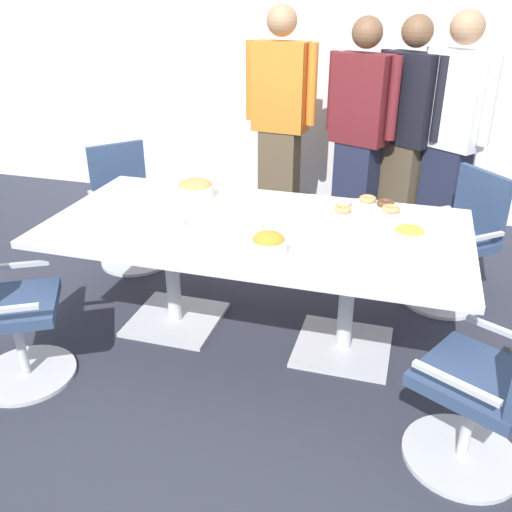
% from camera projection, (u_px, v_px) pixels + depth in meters
% --- Properties ---
extents(ground_plane, '(10.00, 10.00, 0.01)m').
position_uv_depth(ground_plane, '(256.00, 335.00, 3.54)').
color(ground_plane, '#2D303D').
extents(back_wall, '(8.00, 0.10, 2.80)m').
position_uv_depth(back_wall, '(332.00, 58.00, 4.99)').
color(back_wall, white).
rests_on(back_wall, ground).
extents(conference_table, '(2.40, 1.20, 0.75)m').
position_uv_depth(conference_table, '(256.00, 244.00, 3.26)').
color(conference_table, silver).
rests_on(conference_table, ground).
extents(office_chair_0, '(0.73, 0.73, 0.91)m').
position_uv_depth(office_chair_0, '(487.00, 394.00, 2.40)').
color(office_chair_0, silver).
rests_on(office_chair_0, ground).
extents(office_chair_1, '(0.76, 0.76, 0.91)m').
position_uv_depth(office_chair_1, '(455.00, 247.00, 3.75)').
color(office_chair_1, silver).
rests_on(office_chair_1, ground).
extents(office_chair_2, '(0.76, 0.76, 0.91)m').
position_uv_depth(office_chair_2, '(129.00, 212.00, 4.32)').
color(office_chair_2, silver).
rests_on(office_chair_2, ground).
extents(office_chair_3, '(0.73, 0.73, 0.91)m').
position_uv_depth(office_chair_3, '(3.00, 316.00, 2.97)').
color(office_chair_3, silver).
rests_on(office_chair_3, ground).
extents(person_standing_0, '(0.62, 0.27, 1.86)m').
position_uv_depth(person_standing_0, '(280.00, 119.00, 4.65)').
color(person_standing_0, brown).
rests_on(person_standing_0, ground).
extents(person_standing_1, '(0.59, 0.38, 1.79)m').
position_uv_depth(person_standing_1, '(359.00, 132.00, 4.42)').
color(person_standing_1, '#232842').
rests_on(person_standing_1, ground).
extents(person_standing_2, '(0.55, 0.43, 1.81)m').
position_uv_depth(person_standing_2, '(406.00, 132.00, 4.39)').
color(person_standing_2, brown).
rests_on(person_standing_2, ground).
extents(person_standing_3, '(0.54, 0.44, 1.85)m').
position_uv_depth(person_standing_3, '(451.00, 135.00, 4.20)').
color(person_standing_3, '#232842').
rests_on(person_standing_3, ground).
extents(snack_bowl_chips_yellow, '(0.18, 0.18, 0.08)m').
position_uv_depth(snack_bowl_chips_yellow, '(409.00, 234.00, 2.99)').
color(snack_bowl_chips_yellow, white).
rests_on(snack_bowl_chips_yellow, conference_table).
extents(snack_bowl_cookies, '(0.25, 0.25, 0.12)m').
position_uv_depth(snack_bowl_cookies, '(196.00, 188.00, 3.61)').
color(snack_bowl_cookies, beige).
rests_on(snack_bowl_cookies, conference_table).
extents(snack_bowl_chips_orange, '(0.19, 0.19, 0.12)m').
position_uv_depth(snack_bowl_chips_orange, '(268.00, 244.00, 2.83)').
color(snack_bowl_chips_orange, white).
rests_on(snack_bowl_chips_orange, conference_table).
extents(donut_platter, '(0.40, 0.40, 0.04)m').
position_uv_depth(donut_platter, '(366.00, 209.00, 3.38)').
color(donut_platter, white).
rests_on(donut_platter, conference_table).
extents(plate_stack, '(0.19, 0.19, 0.03)m').
position_uv_depth(plate_stack, '(170.00, 221.00, 3.21)').
color(plate_stack, white).
rests_on(plate_stack, conference_table).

